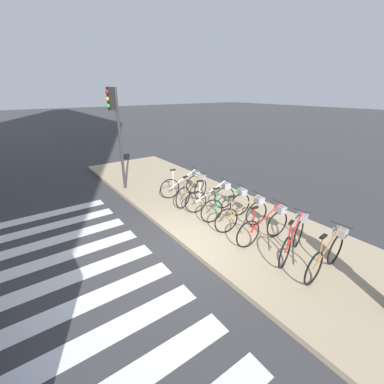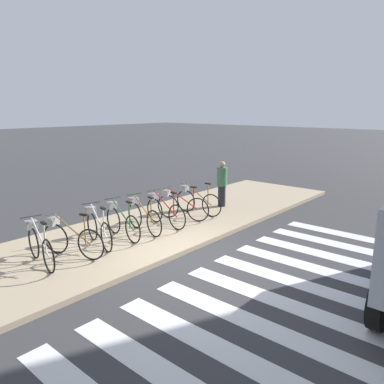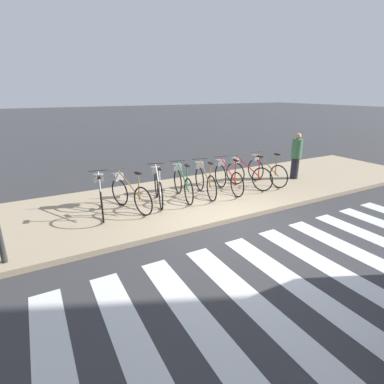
# 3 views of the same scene
# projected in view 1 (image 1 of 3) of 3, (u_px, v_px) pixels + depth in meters

# --- Properties ---
(ground_plane) EXTENTS (120.00, 120.00, 0.00)m
(ground_plane) POSITION_uv_depth(u_px,v_px,m) (183.00, 247.00, 6.51)
(ground_plane) COLOR #38383A
(sidewalk) EXTENTS (17.16, 3.77, 0.12)m
(sidewalk) POSITION_uv_depth(u_px,v_px,m) (236.00, 224.00, 7.51)
(sidewalk) COLOR tan
(sidewalk) RESTS_ON ground_plane
(parked_bicycle_0) EXTENTS (0.49, 1.69, 1.05)m
(parked_bicycle_0) POSITION_uv_depth(u_px,v_px,m) (185.00, 184.00, 9.22)
(parked_bicycle_0) COLOR black
(parked_bicycle_0) RESTS_ON sidewalk
(parked_bicycle_1) EXTENTS (0.65, 1.65, 1.05)m
(parked_bicycle_1) POSITION_uv_depth(u_px,v_px,m) (194.00, 190.00, 8.66)
(parked_bicycle_1) COLOR black
(parked_bicycle_1) RESTS_ON sidewalk
(parked_bicycle_2) EXTENTS (0.61, 1.66, 1.05)m
(parked_bicycle_2) POSITION_uv_depth(u_px,v_px,m) (213.00, 197.00, 8.10)
(parked_bicycle_2) COLOR black
(parked_bicycle_2) RESTS_ON sidewalk
(parked_bicycle_3) EXTENTS (0.47, 1.70, 1.05)m
(parked_bicycle_3) POSITION_uv_depth(u_px,v_px,m) (229.00, 204.00, 7.56)
(parked_bicycle_3) COLOR black
(parked_bicycle_3) RESTS_ON sidewalk
(parked_bicycle_4) EXTENTS (0.50, 1.69, 1.05)m
(parked_bicycle_4) POSITION_uv_depth(u_px,v_px,m) (245.00, 213.00, 7.01)
(parked_bicycle_4) COLOR black
(parked_bicycle_4) RESTS_ON sidewalk
(parked_bicycle_5) EXTENTS (0.46, 1.71, 1.05)m
(parked_bicycle_5) POSITION_uv_depth(u_px,v_px,m) (266.00, 225.00, 6.41)
(parked_bicycle_5) COLOR black
(parked_bicycle_5) RESTS_ON sidewalk
(parked_bicycle_6) EXTENTS (0.64, 1.65, 1.05)m
(parked_bicycle_6) POSITION_uv_depth(u_px,v_px,m) (294.00, 237.00, 5.87)
(parked_bicycle_6) COLOR black
(parked_bicycle_6) RESTS_ON sidewalk
(parked_bicycle_7) EXTENTS (0.46, 1.71, 1.05)m
(parked_bicycle_7) POSITION_uv_depth(u_px,v_px,m) (328.00, 253.00, 5.30)
(parked_bicycle_7) COLOR black
(parked_bicycle_7) RESTS_ON sidewalk
(traffic_light) EXTENTS (0.24, 0.40, 3.69)m
(traffic_light) POSITION_uv_depth(u_px,v_px,m) (115.00, 119.00, 9.07)
(traffic_light) COLOR #2D2D2D
(traffic_light) RESTS_ON sidewalk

